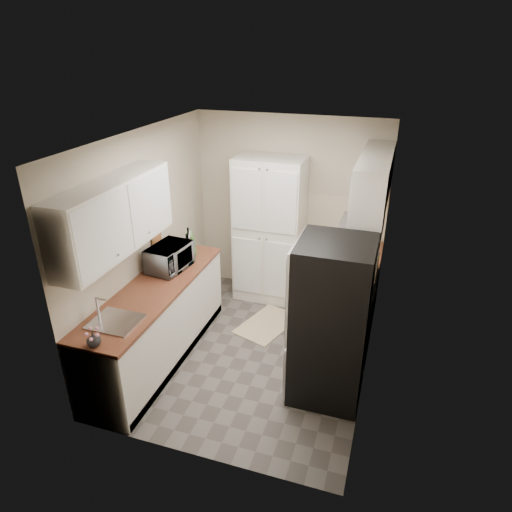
{
  "coord_description": "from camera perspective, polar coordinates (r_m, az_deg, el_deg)",
  "views": [
    {
      "loc": [
        1.4,
        -4.19,
        3.34
      ],
      "look_at": [
        -0.01,
        0.15,
        1.17
      ],
      "focal_mm": 32.0,
      "sensor_mm": 36.0,
      "label": 1
    }
  ],
  "objects": [
    {
      "name": "wine_bottle",
      "position": [
        5.79,
        -8.42,
        1.95
      ],
      "size": [
        0.07,
        0.07,
        0.29
      ],
      "primitive_type": "cylinder",
      "color": "black",
      "rests_on": "countertop_left"
    },
    {
      "name": "kitchen_mat",
      "position": [
        5.98,
        1.39,
        -8.51
      ],
      "size": [
        0.76,
        0.95,
        0.01
      ],
      "primitive_type": "cube",
      "rotation": [
        0.0,
        0.0,
        -0.32
      ],
      "color": "#D0BB89",
      "rests_on": "ground"
    },
    {
      "name": "microwave",
      "position": [
        5.36,
        -10.76,
        -0.17
      ],
      "size": [
        0.42,
        0.57,
        0.29
      ],
      "primitive_type": "imported",
      "rotation": [
        0.0,
        0.0,
        1.46
      ],
      "color": "#A3A4A7",
      "rests_on": "countertop_left"
    },
    {
      "name": "room_shell",
      "position": [
        4.74,
        -0.68,
        4.18
      ],
      "size": [
        2.64,
        3.24,
        2.52
      ],
      "color": "beige",
      "rests_on": "ground"
    },
    {
      "name": "countertop_right",
      "position": [
        5.93,
        12.41,
        0.45
      ],
      "size": [
        0.63,
        0.83,
        0.04
      ],
      "primitive_type": "cube",
      "color": "brown",
      "rests_on": "base_cabinet_right"
    },
    {
      "name": "base_cabinet_left",
      "position": [
        5.32,
        -12.17,
        -8.3
      ],
      "size": [
        0.6,
        2.3,
        0.88
      ],
      "primitive_type": "cube",
      "color": "silver",
      "rests_on": "ground"
    },
    {
      "name": "pantry_cabinet",
      "position": [
        6.2,
        1.67,
        3.2
      ],
      "size": [
        0.9,
        0.55,
        2.0
      ],
      "primitive_type": "cube",
      "color": "silver",
      "rests_on": "ground"
    },
    {
      "name": "cutting_board",
      "position": [
        5.73,
        -7.81,
        1.63
      ],
      "size": [
        0.1,
        0.21,
        0.27
      ],
      "primitive_type": "cube",
      "rotation": [
        0.0,
        0.0,
        0.41
      ],
      "color": "#4F883C",
      "rests_on": "countertop_left"
    },
    {
      "name": "countertop_left",
      "position": [
        5.08,
        -12.64,
        -3.98
      ],
      "size": [
        0.63,
        2.33,
        0.04
      ],
      "primitive_type": "cube",
      "color": "brown",
      "rests_on": "base_cabinet_left"
    },
    {
      "name": "base_cabinet_right",
      "position": [
        6.13,
        12.02,
        -3.45
      ],
      "size": [
        0.6,
        0.8,
        0.88
      ],
      "primitive_type": "cube",
      "color": "silver",
      "rests_on": "ground"
    },
    {
      "name": "flower_vase",
      "position": [
        4.27,
        -19.65,
        -9.77
      ],
      "size": [
        0.14,
        0.14,
        0.13
      ],
      "primitive_type": "imported",
      "rotation": [
        0.0,
        0.0,
        0.16
      ],
      "color": "beige",
      "rests_on": "countertop_left"
    },
    {
      "name": "electric_range",
      "position": [
        5.42,
        10.84,
        -6.99
      ],
      "size": [
        0.71,
        0.78,
        1.13
      ],
      "color": "#B7B7BC",
      "rests_on": "ground"
    },
    {
      "name": "refrigerator",
      "position": [
        4.55,
        9.34,
        -8.16
      ],
      "size": [
        0.7,
        0.72,
        1.7
      ],
      "primitive_type": "cube",
      "color": "#B7B7BC",
      "rests_on": "ground"
    },
    {
      "name": "fruit_basket",
      "position": [
        5.99,
        12.1,
        3.7
      ],
      "size": [
        0.29,
        0.29,
        0.11
      ],
      "primitive_type": null,
      "rotation": [
        0.0,
        0.0,
        0.09
      ],
      "color": "orange",
      "rests_on": "toaster_oven"
    },
    {
      "name": "ground",
      "position": [
        5.54,
        -0.37,
        -11.67
      ],
      "size": [
        3.2,
        3.2,
        0.0
      ],
      "primitive_type": "plane",
      "color": "#56514C",
      "rests_on": "ground"
    },
    {
      "name": "toaster_oven",
      "position": [
        6.02,
        12.12,
        2.17
      ],
      "size": [
        0.32,
        0.39,
        0.21
      ],
      "primitive_type": "cube",
      "rotation": [
        0.0,
        0.0,
        0.11
      ],
      "color": "#A2A1A6",
      "rests_on": "countertop_right"
    }
  ]
}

